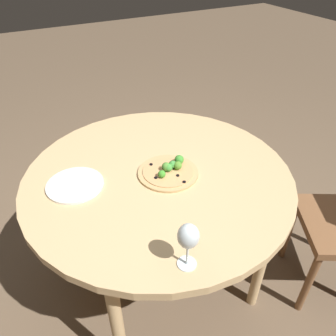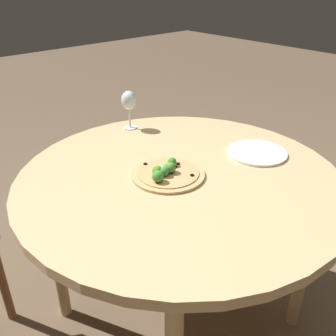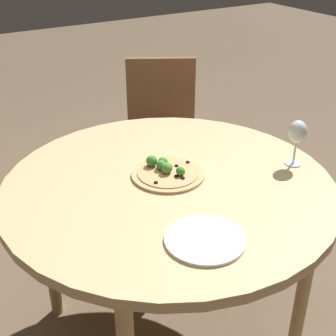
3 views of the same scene
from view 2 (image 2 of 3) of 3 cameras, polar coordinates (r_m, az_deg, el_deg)
ground_plane at (r=1.82m, az=1.42°, el=-21.75°), size 12.00×12.00×0.00m
dining_table at (r=1.37m, az=1.76°, el=-3.34°), size 1.16×1.16×0.74m
pizza at (r=1.31m, az=-0.14°, el=-0.74°), size 0.26×0.26×0.05m
wine_glass at (r=1.69m, az=-5.98°, el=10.03°), size 0.07×0.07×0.17m
plate_near at (r=1.52m, az=13.39°, el=2.30°), size 0.23×0.23×0.01m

